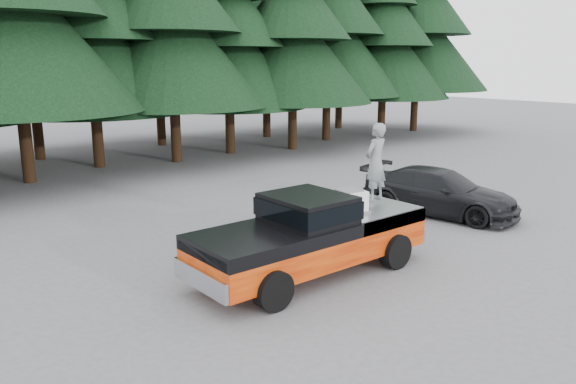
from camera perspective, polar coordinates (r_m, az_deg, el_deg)
ground at (r=12.85m, az=-2.68°, el=-9.04°), size 120.00×120.00×0.00m
pickup_truck at (r=13.01m, az=2.32°, el=-5.61°), size 6.00×2.04×1.33m
truck_cab at (r=12.67m, az=2.02°, el=-1.60°), size 1.66×1.90×0.59m
air_compressor at (r=13.39m, az=6.17°, el=-1.04°), size 0.83×0.73×0.51m
man_on_bed at (r=14.49m, az=8.89°, el=3.01°), size 0.80×0.59×2.01m
parked_car at (r=18.73m, az=15.14°, el=0.02°), size 3.08×5.35×1.46m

